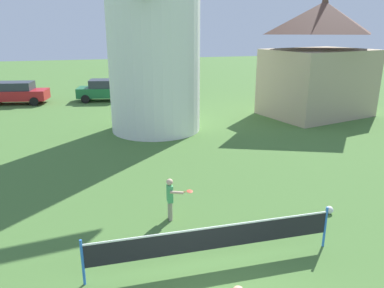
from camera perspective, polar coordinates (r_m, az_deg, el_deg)
tennis_net at (r=8.94m, az=3.34°, el=-14.09°), size 5.93×0.06×1.10m
player_far at (r=10.80m, az=-3.26°, el=-8.00°), size 0.73×0.52×1.26m
stray_ball at (r=12.07m, az=20.14°, el=-9.39°), size 0.23×0.23×0.23m
parked_car_red at (r=29.63m, az=-25.22°, el=7.09°), size 4.52×2.43×1.56m
parked_car_green at (r=28.75m, az=-12.91°, el=8.04°), size 4.35×2.43×1.56m
chapel at (r=24.40m, az=18.78°, el=11.78°), size 7.25×6.05×7.60m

